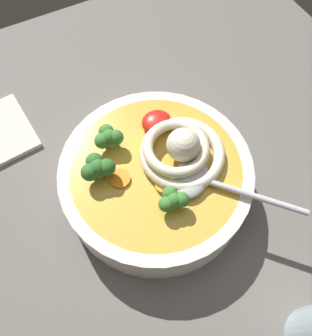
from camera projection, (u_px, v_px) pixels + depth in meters
table_slab at (149, 223)px, 50.92cm from camera, size 96.41×96.41×4.02cm
soup_bowl at (156, 179)px, 48.32cm from camera, size 25.99×25.99×6.63cm
noodle_pile at (181, 150)px, 44.97cm from camera, size 12.53×12.29×5.04cm
soup_spoon at (200, 179)px, 43.85cm from camera, size 14.17×14.94×1.60cm
chili_sauce_dollop at (157, 122)px, 47.82cm from camera, size 4.24×3.82×1.91cm
broccoli_floret_rear at (97, 167)px, 43.07cm from camera, size 4.39×3.78×3.47cm
broccoli_floret_left at (173, 200)px, 41.35cm from camera, size 3.77×3.25×2.98cm
broccoli_floret_front at (109, 137)px, 45.39cm from camera, size 4.07×3.50×3.22cm
carrot_slice_beside_noodles at (120, 179)px, 44.51cm from camera, size 2.75×2.75×0.46cm
carrot_slice_extra_a at (164, 185)px, 43.97cm from camera, size 2.32×2.32×0.63cm
carrot_slice_extra_b at (201, 135)px, 47.64cm from camera, size 2.09×2.09×0.57cm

